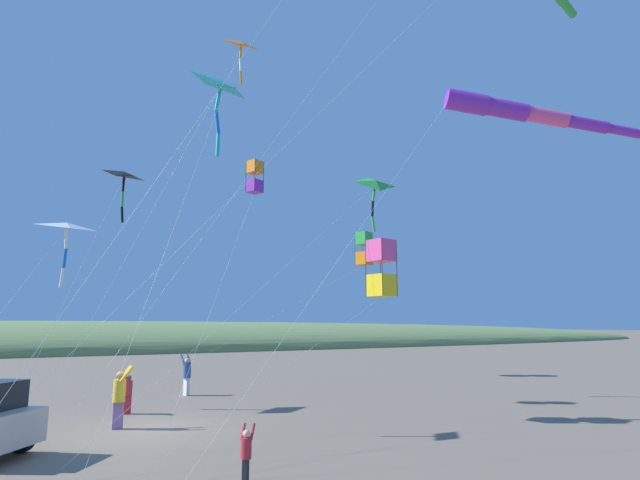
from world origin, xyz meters
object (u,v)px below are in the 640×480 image
Objects in this scene: kite_box_black_fish_shape at (381,268)px; kite_windsock_checkered_midright at (518,112)px; kite_delta_blue_topmost at (221,86)px; kite_delta_rainbow_low_near at (66,228)px; kite_box_green_low_center at (364,249)px; kite_delta_orange_high_right at (375,185)px; person_child_green_jacket at (187,373)px; kite_delta_magenta_far_left at (241,45)px; person_child_grey_jacket at (128,391)px; person_bystander_far at (246,452)px; kite_delta_teal_far_right at (124,176)px; kite_box_purple_drifting at (255,177)px; person_adult_flyer at (120,394)px.

kite_windsock_checkered_midright is at bearing 47.42° from kite_box_black_fish_shape.
kite_delta_blue_topmost is 8.65m from kite_delta_rainbow_low_near.
kite_box_green_low_center is 9.77m from kite_delta_orange_high_right.
kite_delta_magenta_far_left is (5.02, 0.44, 14.12)m from person_child_green_jacket.
person_bystander_far is at bearing 5.02° from person_child_grey_jacket.
kite_windsock_checkered_midright is 13.82m from kite_delta_teal_far_right.
kite_box_purple_drifting is 8.07m from kite_box_black_fish_shape.
kite_delta_magenta_far_left reaches higher than kite_delta_blue_topmost.
kite_delta_blue_topmost is (-6.60, -8.92, 1.72)m from kite_windsock_checkered_midright.
kite_delta_orange_high_right is (-9.24, 9.98, 9.38)m from person_bystander_far.
person_adult_flyer is at bearing 18.34° from kite_delta_rainbow_low_near.
person_adult_flyer is 14.73m from kite_delta_orange_high_right.
kite_delta_teal_far_right reaches higher than person_bystander_far.
kite_box_black_fish_shape reaches higher than person_child_grey_jacket.
kite_delta_rainbow_low_near is (-12.48, -3.28, 6.53)m from person_bystander_far.
kite_delta_magenta_far_left is 10.64m from kite_delta_rainbow_low_near.
kite_delta_magenta_far_left is (0.45, -7.25, 5.11)m from kite_delta_orange_high_right.
kite_windsock_checkered_midright reaches higher than person_child_green_jacket.
kite_delta_rainbow_low_near reaches higher than person_child_green_jacket.
person_bystander_far is 14.63m from kite_box_purple_drifting.
person_bystander_far is 0.08× the size of kite_delta_orange_high_right.
person_child_green_jacket is at bearing 140.63° from person_child_grey_jacket.
person_bystander_far is 17.17m from kite_delta_magenta_far_left.
kite_delta_blue_topmost is (2.28, 2.42, 11.66)m from person_child_grey_jacket.
person_adult_flyer is at bearing -69.79° from kite_delta_magenta_far_left.
kite_delta_blue_topmost is at bearing 108.27° from kite_delta_teal_far_right.
kite_windsock_checkered_midright reaches higher than kite_delta_rainbow_low_near.
kite_delta_orange_high_right is (4.56, 7.68, 9.01)m from person_child_green_jacket.
person_child_grey_jacket is 10.40m from kite_box_purple_drifting.
kite_box_purple_drifting is at bearing 96.61° from person_child_grey_jacket.
person_adult_flyer is 0.18× the size of kite_box_purple_drifting.
kite_delta_magenta_far_left reaches higher than kite_box_green_low_center.
kite_delta_magenta_far_left reaches higher than person_adult_flyer.
kite_box_green_low_center reaches higher than person_adult_flyer.
kite_box_green_low_center is at bearing 106.57° from person_child_green_jacket.
kite_box_green_low_center is 20.06m from kite_delta_teal_far_right.
kite_delta_blue_topmost reaches higher than kite_box_purple_drifting.
kite_box_black_fish_shape is 1.31× the size of kite_delta_rainbow_low_near.
kite_windsock_checkered_midright reaches higher than person_bystander_far.
kite_box_black_fish_shape is 0.76× the size of kite_delta_blue_topmost.
kite_delta_rainbow_low_near is (-2.54, -2.41, 6.34)m from person_child_grey_jacket.
person_bystander_far is 0.08× the size of kite_box_green_low_center.
person_bystander_far is at bearing -40.23° from kite_box_green_low_center.
kite_box_green_low_center is at bearing 148.33° from kite_box_black_fish_shape.
person_child_green_jacket is 0.17× the size of kite_box_purple_drifting.
kite_delta_rainbow_low_near is at bearing -134.90° from kite_delta_blue_topmost.
kite_delta_magenta_far_left is 1.19× the size of kite_delta_blue_topmost.
kite_delta_teal_far_right is at bearing -113.76° from kite_windsock_checkered_midright.
person_bystander_far is 24.21m from kite_box_green_low_center.
person_child_green_jacket reaches higher than person_child_grey_jacket.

